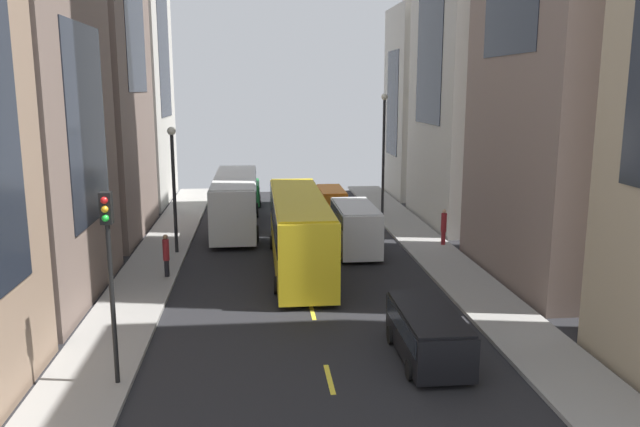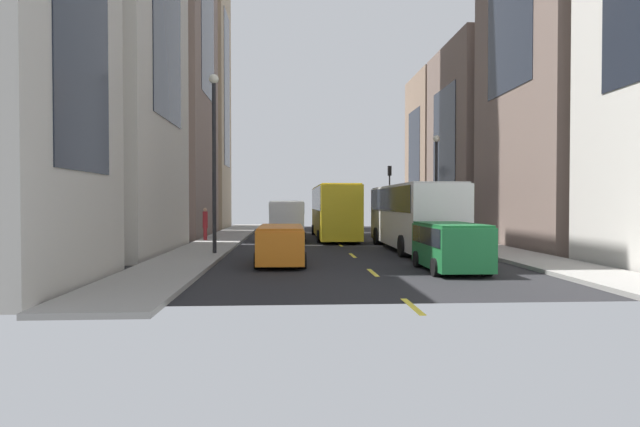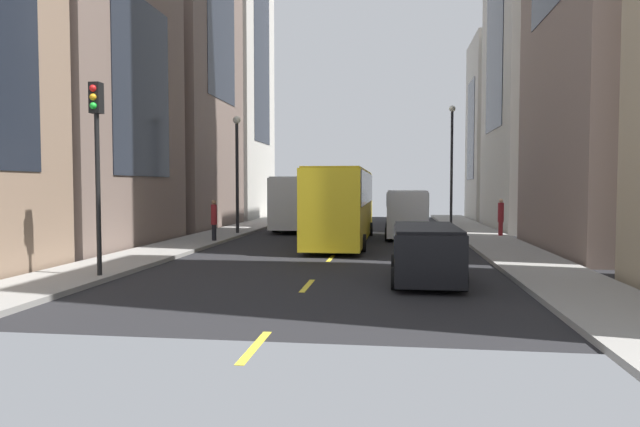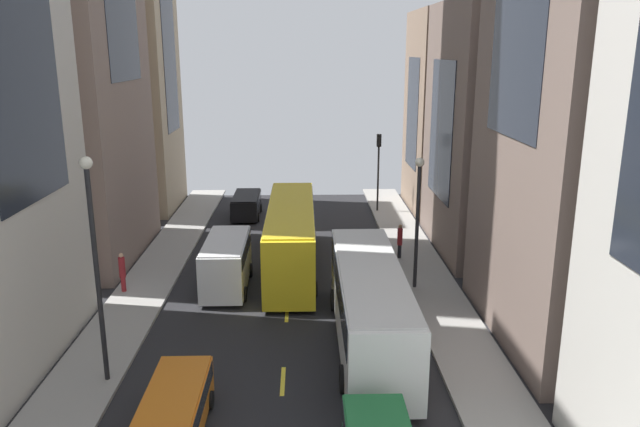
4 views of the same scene
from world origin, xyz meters
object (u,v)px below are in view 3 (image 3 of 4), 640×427
(car_orange_1, at_px, (405,211))
(car_green_2, at_px, (328,208))
(pedestrian_walking_far, at_px, (501,216))
(delivery_van_white, at_px, (406,210))
(city_bus_white, at_px, (305,198))
(pedestrian_waiting_curb, at_px, (214,219))
(streetcar_yellow, at_px, (343,200))
(traffic_light_near_corner, at_px, (97,141))
(car_black_0, at_px, (426,249))

(car_orange_1, distance_m, car_green_2, 6.64)
(car_green_2, bearing_deg, pedestrian_walking_far, -52.35)
(delivery_van_white, bearing_deg, city_bus_white, 135.90)
(car_green_2, bearing_deg, pedestrian_waiting_curb, -100.31)
(delivery_van_white, xyz_separation_m, car_green_2, (-5.95, 14.84, -0.49))
(streetcar_yellow, bearing_deg, pedestrian_waiting_curb, -168.09)
(car_orange_1, bearing_deg, pedestrian_walking_far, -67.35)
(car_green_2, height_order, pedestrian_waiting_curb, pedestrian_waiting_curb)
(car_orange_1, height_order, pedestrian_walking_far, pedestrian_walking_far)
(car_green_2, relative_size, pedestrian_waiting_curb, 2.08)
(delivery_van_white, xyz_separation_m, pedestrian_waiting_curb, (-9.39, -4.06, -0.29))
(car_green_2, distance_m, pedestrian_waiting_curb, 19.20)
(city_bus_white, distance_m, traffic_light_near_corner, 21.42)
(pedestrian_walking_far, relative_size, traffic_light_near_corner, 0.35)
(city_bus_white, height_order, delivery_van_white, city_bus_white)
(car_black_0, xyz_separation_m, traffic_light_near_corner, (-9.61, -1.01, 3.15))
(car_black_0, distance_m, car_green_2, 29.28)
(car_orange_1, bearing_deg, car_green_2, 157.17)
(city_bus_white, relative_size, car_green_2, 2.74)
(streetcar_yellow, distance_m, car_green_2, 17.84)
(streetcar_yellow, bearing_deg, car_green_2, 98.88)
(traffic_light_near_corner, bearing_deg, streetcar_yellow, 62.83)
(city_bus_white, xyz_separation_m, pedestrian_walking_far, (11.57, -5.74, -0.80))
(traffic_light_near_corner, bearing_deg, delivery_van_white, 57.62)
(city_bus_white, distance_m, pedestrian_walking_far, 12.94)
(pedestrian_walking_far, bearing_deg, delivery_van_white, -104.81)
(city_bus_white, bearing_deg, pedestrian_waiting_curb, -105.29)
(delivery_van_white, height_order, car_black_0, delivery_van_white)
(streetcar_yellow, relative_size, car_orange_1, 2.58)
(car_black_0, bearing_deg, delivery_van_white, 90.98)
(delivery_van_white, distance_m, pedestrian_waiting_curb, 10.23)
(car_black_0, height_order, traffic_light_near_corner, traffic_light_near_corner)
(city_bus_white, xyz_separation_m, streetcar_yellow, (3.34, -9.09, 0.12))
(city_bus_white, distance_m, delivery_van_white, 9.12)
(car_orange_1, relative_size, pedestrian_walking_far, 2.42)
(streetcar_yellow, distance_m, pedestrian_waiting_curb, 6.38)
(streetcar_yellow, height_order, car_black_0, streetcar_yellow)
(car_green_2, bearing_deg, delivery_van_white, -68.15)
(pedestrian_waiting_curb, bearing_deg, streetcar_yellow, 25.75)
(streetcar_yellow, distance_m, traffic_light_near_corner, 13.68)
(pedestrian_walking_far, distance_m, traffic_light_near_corner, 21.29)
(pedestrian_waiting_curb, distance_m, traffic_light_near_corner, 11.12)
(streetcar_yellow, bearing_deg, car_black_0, -72.69)
(pedestrian_waiting_curb, bearing_deg, car_orange_1, 73.50)
(delivery_van_white, xyz_separation_m, pedestrian_walking_far, (5.03, 0.60, -0.30))
(delivery_van_white, height_order, traffic_light_near_corner, traffic_light_near_corner)
(city_bus_white, height_order, car_orange_1, city_bus_white)
(delivery_van_white, relative_size, pedestrian_walking_far, 2.71)
(car_black_0, distance_m, traffic_light_near_corner, 10.17)
(car_orange_1, distance_m, pedestrian_walking_far, 12.64)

